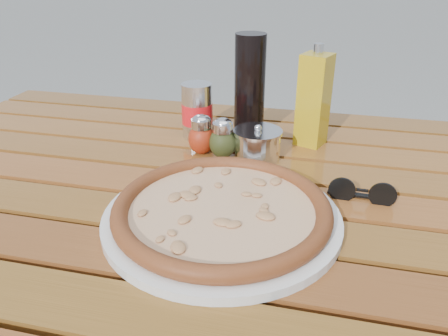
% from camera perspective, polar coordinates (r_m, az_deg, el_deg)
% --- Properties ---
extents(table, '(1.40, 0.90, 0.75)m').
position_cam_1_polar(table, '(0.80, -0.33, -7.44)').
color(table, '#331E0B').
rests_on(table, ground).
extents(plate, '(0.46, 0.46, 0.01)m').
position_cam_1_polar(plate, '(0.67, -0.28, -6.47)').
color(plate, silver).
rests_on(plate, table).
extents(pizza, '(0.45, 0.45, 0.03)m').
position_cam_1_polar(pizza, '(0.66, -0.28, -5.32)').
color(pizza, beige).
rests_on(pizza, plate).
extents(pepper_shaker, '(0.06, 0.06, 0.08)m').
position_cam_1_polar(pepper_shaker, '(0.88, -2.96, 4.31)').
color(pepper_shaker, '#AE2F13').
rests_on(pepper_shaker, table).
extents(oregano_shaker, '(0.07, 0.07, 0.08)m').
position_cam_1_polar(oregano_shaker, '(0.86, -0.17, 3.82)').
color(oregano_shaker, '#373F19').
rests_on(oregano_shaker, table).
extents(dark_bottle, '(0.07, 0.07, 0.22)m').
position_cam_1_polar(dark_bottle, '(0.96, 3.38, 10.64)').
color(dark_bottle, black).
rests_on(dark_bottle, table).
extents(soda_can, '(0.09, 0.09, 0.12)m').
position_cam_1_polar(soda_can, '(0.95, -3.53, 7.38)').
color(soda_can, silver).
rests_on(soda_can, table).
extents(olive_oil_cruet, '(0.07, 0.07, 0.21)m').
position_cam_1_polar(olive_oil_cruet, '(0.92, 11.64, 8.71)').
color(olive_oil_cruet, '#B29313').
rests_on(olive_oil_cruet, table).
extents(parmesan_tin, '(0.12, 0.12, 0.07)m').
position_cam_1_polar(parmesan_tin, '(0.86, 4.39, 3.17)').
color(parmesan_tin, silver).
rests_on(parmesan_tin, table).
extents(sunglasses, '(0.11, 0.03, 0.04)m').
position_cam_1_polar(sunglasses, '(0.75, 17.55, -3.13)').
color(sunglasses, black).
rests_on(sunglasses, table).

